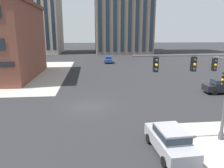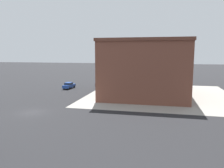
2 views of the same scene
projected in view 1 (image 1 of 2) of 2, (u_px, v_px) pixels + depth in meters
name	position (u px, v px, depth m)	size (l,w,h in m)	color
ground_plane	(90.00, 106.00, 21.57)	(320.00, 320.00, 0.00)	#262628
traffic_signal_main	(208.00, 80.00, 13.93)	(6.44, 2.09, 6.31)	#4C4C51
car_main_southbound_near	(222.00, 86.00, 26.06)	(4.50, 2.09, 1.68)	black
car_main_southbound_far	(170.00, 140.00, 12.85)	(2.06, 4.48, 1.68)	#99999E
car_cross_eastbound	(108.00, 59.00, 53.65)	(2.03, 4.47, 1.68)	#23479E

